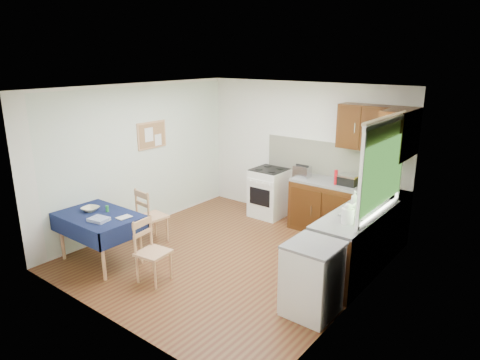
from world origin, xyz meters
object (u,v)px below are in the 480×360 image
Objects in this scene: dish_rack at (355,214)px; kettle at (348,214)px; chair_far at (150,214)px; chair_near at (151,249)px; toaster at (302,171)px; sandwich_press at (348,180)px; dining_table at (99,221)px.

kettle is (0.02, -0.31, 0.09)m from dish_rack.
chair_near is at bearing 145.37° from chair_far.
toaster is at bearing -120.31° from chair_far.
chair_near is 2.75m from dish_rack.
dish_rack reaches higher than chair_near.
dish_rack is at bearing -48.85° from toaster.
kettle reaches higher than chair_near.
sandwich_press is at bearing 108.69° from dish_rack.
sandwich_press is (0.83, 0.05, -0.02)m from toaster.
chair_far is at bearing 96.36° from dining_table.
kettle is (2.12, 1.42, 0.56)m from chair_near.
toaster reaches higher than chair_near.
dish_rack is (0.67, -1.26, -0.06)m from sandwich_press.
dish_rack is (3.04, 0.93, 0.44)m from chair_far.
dining_table is 1.40× the size of chair_near.
chair_near is at bearing 15.05° from dining_table.
kettle is at bearing -63.36° from chair_near.
dish_rack reaches higher than chair_far.
dining_table is 4.63× the size of kettle.
dining_table is at bearing -128.10° from toaster.
dining_table is 3.27× the size of dish_rack.
sandwich_press is 1.71m from kettle.
dish_rack is (2.09, 1.73, 0.46)m from chair_near.
dish_rack is at bearing -57.73° from chair_near.
chair_near is (0.95, -0.80, -0.02)m from chair_far.
chair_near is 3.04m from toaster.
dining_table is 1.33× the size of chair_far.
chair_near reaches higher than dining_table.
chair_near is 3.01× the size of toaster.
kettle is at bearing -54.85° from toaster.
dining_table is 3.93m from sandwich_press.
chair_near is 3.35m from sandwich_press.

